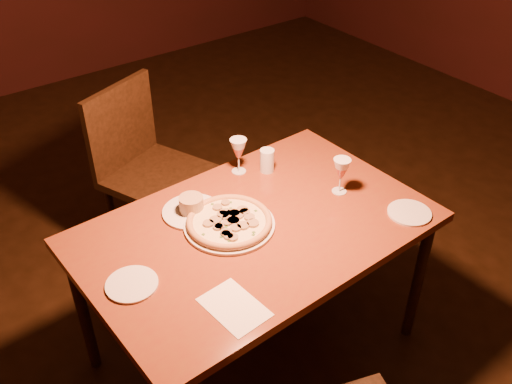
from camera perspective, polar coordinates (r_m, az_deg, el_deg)
floor at (r=2.92m, az=5.23°, el=-13.13°), size 7.00×7.00×0.00m
dining_table at (r=2.33m, az=-0.07°, el=-4.66°), size 1.42×0.94×0.75m
chair_far at (r=3.06m, az=-10.94°, el=2.63°), size 0.61×0.61×0.97m
pizza_plate at (r=2.28m, az=-2.69°, el=-3.00°), size 0.37×0.37×0.04m
ramekin_saucer at (r=2.35m, az=-6.46°, el=-1.58°), size 0.24×0.24×0.08m
wine_glass_far at (r=2.56m, az=-1.76°, el=3.64°), size 0.08×0.08×0.17m
wine_glass_right at (r=2.45m, az=8.47°, el=1.61°), size 0.07×0.07×0.17m
water_tumbler at (r=2.58m, az=1.12°, el=3.17°), size 0.07×0.07×0.11m
side_plate_left at (r=2.08m, az=-12.31°, el=-9.00°), size 0.19×0.19×0.01m
side_plate_near at (r=2.43m, az=15.09°, el=-2.01°), size 0.18×0.18×0.01m
menu_card at (r=1.97m, az=-2.19°, el=-11.43°), size 0.18×0.24×0.00m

